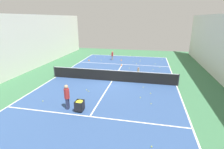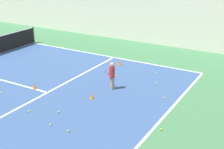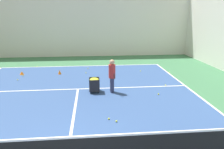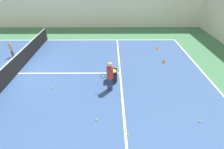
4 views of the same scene
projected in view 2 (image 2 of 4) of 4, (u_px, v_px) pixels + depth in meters
line_baseline_near at (158, 123)px, 11.24m from camera, size 11.64×0.10×0.00m
line_sideline_right at (33, 43)px, 21.41m from camera, size 0.10×23.28×0.00m
line_service_near at (47, 93)px, 13.71m from camera, size 11.64×0.10×0.00m
player_near_baseline at (112, 74)px, 13.84m from camera, size 0.33×0.60×1.26m
training_cone_0 at (119, 62)px, 17.12m from camera, size 0.21×0.21×0.28m
training_cone_3 at (92, 96)px, 13.08m from camera, size 0.17×0.17×0.25m
training_cone_4 at (35, 86)px, 14.02m from camera, size 0.16×0.16×0.28m
tennis_ball_0 at (50, 125)px, 11.04m from camera, size 0.07×0.07×0.07m
tennis_ball_1 at (59, 112)px, 11.95m from camera, size 0.07×0.07×0.07m
tennis_ball_3 at (27, 42)px, 21.48m from camera, size 0.07×0.07×0.07m
tennis_ball_9 at (0, 92)px, 13.64m from camera, size 0.07×0.07×0.07m
tennis_ball_11 at (56, 57)px, 18.40m from camera, size 0.07×0.07×0.07m
tennis_ball_15 at (156, 73)px, 15.89m from camera, size 0.07×0.07×0.07m
tennis_ball_20 at (64, 48)px, 20.15m from camera, size 0.07×0.07×0.07m
tennis_ball_21 at (161, 130)px, 10.74m from camera, size 0.07×0.07×0.07m
tennis_ball_23 at (116, 76)px, 15.54m from camera, size 0.07×0.07×0.07m
tennis_ball_25 at (31, 62)px, 17.52m from camera, size 0.07×0.07×0.07m
tennis_ball_27 at (49, 53)px, 19.06m from camera, size 0.07×0.07×0.07m
tennis_ball_28 at (37, 55)px, 18.68m from camera, size 0.07×0.07×0.07m
tennis_ball_29 at (29, 111)px, 12.00m from camera, size 0.07×0.07×0.07m
tennis_ball_32 at (156, 83)px, 14.61m from camera, size 0.07×0.07×0.07m
tennis_ball_33 at (165, 98)px, 13.11m from camera, size 0.07×0.07×0.07m
tennis_ball_36 at (68, 131)px, 10.66m from camera, size 0.07×0.07×0.07m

